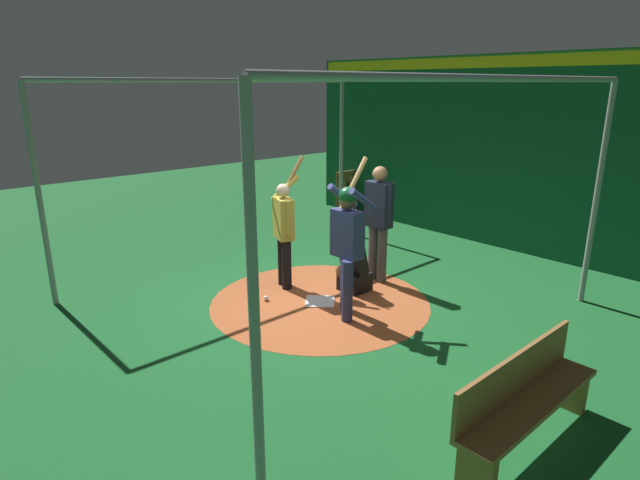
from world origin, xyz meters
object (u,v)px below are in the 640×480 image
Objects in this scene: catcher at (353,268)px; visitor at (284,228)px; baseball_0 at (266,298)px; home_plate at (320,301)px; umpire at (379,217)px; bench at (525,398)px; batter at (348,239)px; bat_rack at (351,193)px.

catcher is 1.22m from visitor.
catcher reaches higher than baseball_0.
umpire is (-1.28, -0.04, 1.04)m from home_plate.
bench is (0.77, 4.33, -0.50)m from visitor.
batter is 2.27× the size of catcher.
umpire reaches higher than home_plate.
baseball_0 is at bearing -15.77° from umpire.
baseball_0 is (0.56, -0.56, 0.03)m from home_plate.
visitor is 4.43m from bench.
catcher is at bearing -141.15° from batter.
catcher is 0.50× the size of bench.
home_plate is 3.61m from bench.
batter is 1.64m from baseball_0.
visitor reaches higher than catcher.
bat_rack reaches higher than home_plate.
catcher is 0.89× the size of bat_rack.
batter is at bearing 108.90° from visitor.
batter is 1.06× the size of visitor.
baseball_0 is at bearing -45.20° from home_plate.
bat_rack is at bearing -134.87° from catcher.
bat_rack is 8.66m from bench.
home_plate is 0.20× the size of batter.
bench is at bearing 54.78° from bat_rack.
batter is 1.13× the size of bench.
umpire is at bearing 50.04° from bat_rack.
umpire reaches higher than baseball_0.
catcher is at bearing 5.86° from umpire.
umpire is 25.12× the size of baseball_0.
catcher reaches higher than bench.
bat_rack is (-2.96, -3.53, -0.56)m from umpire.
bench is 25.57× the size of baseball_0.
bench is at bearing 87.26° from baseball_0.
batter is (0.02, 0.57, 1.09)m from home_plate.
umpire is 1.77× the size of bat_rack.
bat_rack reaches higher than baseball_0.
visitor is at bearing -52.66° from catcher.
catcher is at bearing 178.32° from home_plate.
home_plate is 0.22× the size of bench.
bench reaches higher than home_plate.
bat_rack reaches higher than bench.
bench is at bearing 100.03° from visitor.
bat_rack is at bearing -135.79° from batter.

